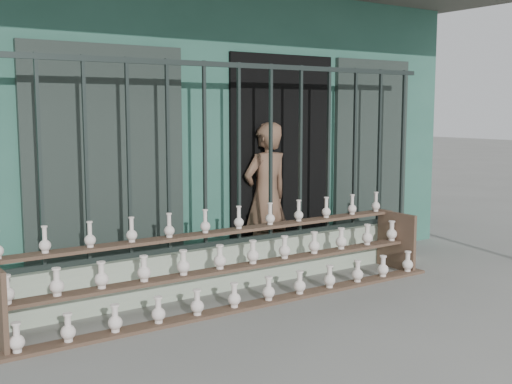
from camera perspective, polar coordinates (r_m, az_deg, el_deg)
ground at (r=5.63m, az=5.91°, el=-11.24°), size 60.00×60.00×0.00m
workshop_building at (r=8.98m, az=-11.84°, el=6.12°), size 7.40×6.60×3.21m
parapet_wall at (r=6.57m, az=-1.50°, el=-6.44°), size 5.00×0.20×0.45m
security_fence at (r=6.40m, az=-1.53°, el=3.39°), size 5.00×0.04×1.80m
shelf_rack at (r=6.05m, az=-1.67°, el=-6.34°), size 4.50×0.68×0.85m
elderly_woman at (r=7.12m, az=0.91°, el=-0.44°), size 0.64×0.46×1.65m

